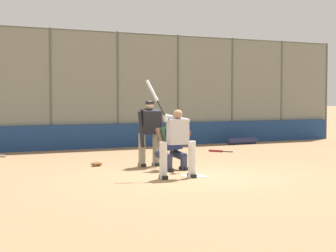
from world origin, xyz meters
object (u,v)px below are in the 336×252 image
(spare_bat_near_backstop, at_px, (217,151))
(catcher_behind_plate, at_px, (172,142))
(fielding_glove_on_dirt, at_px, (96,164))
(equipment_bag_dugout_side, at_px, (242,141))
(umpire_home, at_px, (150,131))
(batter_at_plate, at_px, (177,141))

(spare_bat_near_backstop, bearing_deg, catcher_behind_plate, 106.17)
(catcher_behind_plate, height_order, fielding_glove_on_dirt, catcher_behind_plate)
(fielding_glove_on_dirt, distance_m, equipment_bag_dugout_side, 8.00)
(catcher_behind_plate, xyz_separation_m, equipment_bag_dugout_side, (-5.65, -5.39, -0.53))
(catcher_behind_plate, height_order, spare_bat_near_backstop, catcher_behind_plate)
(umpire_home, bearing_deg, catcher_behind_plate, 102.23)
(umpire_home, distance_m, equipment_bag_dugout_side, 7.42)
(catcher_behind_plate, relative_size, umpire_home, 0.78)
(batter_at_plate, height_order, fielding_glove_on_dirt, batter_at_plate)
(fielding_glove_on_dirt, bearing_deg, catcher_behind_plate, 131.53)
(batter_at_plate, xyz_separation_m, spare_bat_near_backstop, (-3.79, -4.53, -0.76))
(umpire_home, xyz_separation_m, equipment_bag_dugout_side, (-5.83, -4.52, -0.74))
(spare_bat_near_backstop, bearing_deg, fielding_glove_on_dirt, 82.14)
(catcher_behind_plate, height_order, equipment_bag_dugout_side, catcher_behind_plate)
(spare_bat_near_backstop, bearing_deg, batter_at_plate, 111.24)
(batter_at_plate, bearing_deg, umpire_home, -93.25)
(batter_at_plate, xyz_separation_m, fielding_glove_on_dirt, (0.82, -2.76, -0.74))
(umpire_home, relative_size, equipment_bag_dugout_side, 1.25)
(batter_at_plate, relative_size, fielding_glove_on_dirt, 7.13)
(catcher_behind_plate, distance_m, fielding_glove_on_dirt, 2.11)
(spare_bat_near_backstop, height_order, fielding_glove_on_dirt, fielding_glove_on_dirt)
(catcher_behind_plate, bearing_deg, equipment_bag_dugout_side, -145.65)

